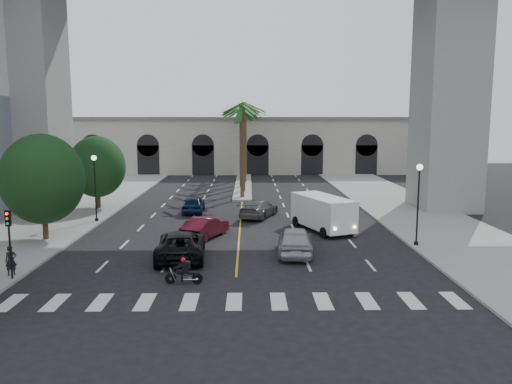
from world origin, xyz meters
name	(u,v)px	position (x,y,z in m)	size (l,w,h in m)	color
ground	(235,290)	(0.00, 0.00, 0.00)	(140.00, 140.00, 0.00)	black
sidewalk_left	(46,225)	(-15.00, 15.00, 0.07)	(8.00, 100.00, 0.15)	gray
sidewalk_right	(432,223)	(15.00, 15.00, 0.07)	(8.00, 100.00, 0.15)	gray
median	(243,185)	(0.00, 38.00, 0.10)	(2.00, 24.00, 0.20)	gray
pier_building	(244,145)	(0.00, 55.00, 4.27)	(71.00, 10.50, 8.50)	beige
palm_a	(242,110)	(0.00, 28.00, 9.10)	(3.20, 3.20, 10.30)	#47331E
palm_b	(243,108)	(0.10, 32.00, 9.37)	(3.20, 3.20, 10.60)	#47331E
palm_c	(241,113)	(-0.20, 36.00, 8.91)	(3.20, 3.20, 10.10)	#47331E
palm_d	(244,107)	(0.15, 40.00, 9.65)	(3.20, 3.20, 10.90)	#47331E
palm_e	(243,111)	(-0.10, 44.00, 9.19)	(3.20, 3.20, 10.40)	#47331E
palm_f	(245,110)	(0.20, 48.00, 9.46)	(3.20, 3.20, 10.70)	#47331E
street_tree_mid	(42,179)	(-13.00, 10.00, 4.21)	(5.44, 5.44, 7.21)	#382616
street_tree_far	(97,167)	(-13.00, 22.00, 3.90)	(5.04, 5.04, 6.68)	#382616
lamp_post_left_far	(95,182)	(-11.40, 16.00, 3.22)	(0.40, 0.40, 5.35)	black
lamp_post_right	(418,198)	(11.40, 8.00, 3.22)	(0.40, 0.40, 5.35)	black
traffic_signal_far	(9,233)	(-11.30, 1.50, 2.51)	(0.25, 0.18, 3.65)	black
motorcycle_rider	(185,272)	(-2.51, 0.97, 0.61)	(1.88, 0.51, 1.35)	black
car_a	(295,240)	(3.46, 6.41, 0.86)	(2.03, 5.04, 1.72)	#A6A5AA
car_b	(205,227)	(-2.34, 10.76, 0.74)	(1.56, 4.48, 1.47)	#53101C
car_c	(181,245)	(-3.33, 5.64, 0.82)	(2.71, 5.88, 1.63)	black
car_d	(259,208)	(1.50, 18.10, 0.75)	(2.09, 5.14, 1.49)	#58595C
car_e	(194,204)	(-4.19, 20.40, 0.75)	(1.76, 4.38, 1.49)	#0E2145
cargo_van	(323,212)	(6.09, 12.79, 1.42)	(4.26, 6.38, 2.55)	white
pedestrian_a	(11,261)	(-11.59, 2.08, 0.91)	(0.56, 0.37, 1.53)	black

